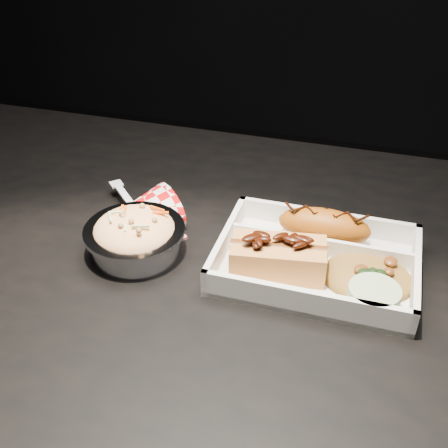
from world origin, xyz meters
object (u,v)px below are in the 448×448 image
(hotdog, at_px, (278,255))
(foil_coleslaw_cup, at_px, (135,235))
(napkin_fork, at_px, (137,214))
(dining_table, at_px, (214,319))
(food_tray, at_px, (316,263))
(fried_pastry, at_px, (324,226))

(hotdog, relative_size, foil_coleslaw_cup, 0.94)
(napkin_fork, bearing_deg, dining_table, 19.61)
(dining_table, bearing_deg, foil_coleslaw_cup, 178.38)
(hotdog, height_order, foil_coleslaw_cup, same)
(hotdog, distance_m, foil_coleslaw_cup, 0.19)
(hotdog, bearing_deg, napkin_fork, 156.38)
(food_tray, relative_size, fried_pastry, 2.03)
(fried_pastry, relative_size, hotdog, 0.99)
(foil_coleslaw_cup, bearing_deg, napkin_fork, 111.99)
(dining_table, relative_size, napkin_fork, 7.61)
(dining_table, bearing_deg, hotdog, 5.64)
(dining_table, distance_m, napkin_fork, 0.18)
(dining_table, xyz_separation_m, foil_coleslaw_cup, (-0.11, 0.00, 0.12))
(dining_table, xyz_separation_m, fried_pastry, (0.13, 0.09, 0.12))
(foil_coleslaw_cup, bearing_deg, hotdog, 1.50)
(dining_table, height_order, napkin_fork, napkin_fork)
(food_tray, xyz_separation_m, fried_pastry, (0.00, 0.06, 0.02))
(fried_pastry, height_order, hotdog, hotdog)
(food_tray, distance_m, foil_coleslaw_cup, 0.24)
(fried_pastry, bearing_deg, food_tray, -90.46)
(dining_table, xyz_separation_m, napkin_fork, (-0.13, 0.07, 0.11))
(fried_pastry, bearing_deg, foil_coleslaw_cup, -159.92)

